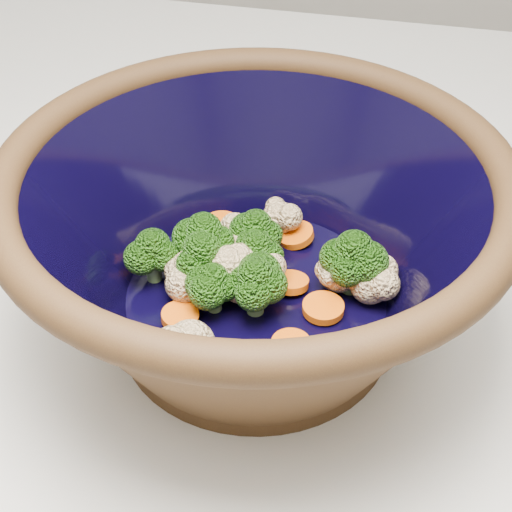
{
  "coord_description": "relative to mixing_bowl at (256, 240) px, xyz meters",
  "views": [
    {
      "loc": [
        0.16,
        -0.38,
        1.3
      ],
      "look_at": [
        0.07,
        -0.01,
        0.97
      ],
      "focal_mm": 50.0,
      "sensor_mm": 36.0,
      "label": 1
    }
  ],
  "objects": [
    {
      "name": "vegetable_pile",
      "position": [
        -0.01,
        0.0,
        -0.03
      ],
      "size": [
        0.19,
        0.18,
        0.06
      ],
      "color": "#608442",
      "rests_on": "mixing_bowl"
    },
    {
      "name": "mixing_bowl",
      "position": [
        0.0,
        0.0,
        0.0
      ],
      "size": [
        0.36,
        0.36,
        0.15
      ],
      "rotation": [
        0.0,
        0.0,
        0.09
      ],
      "color": "black",
      "rests_on": "counter"
    }
  ]
}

